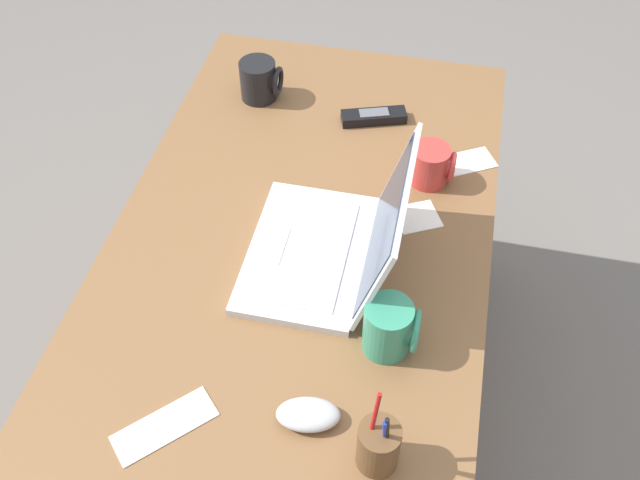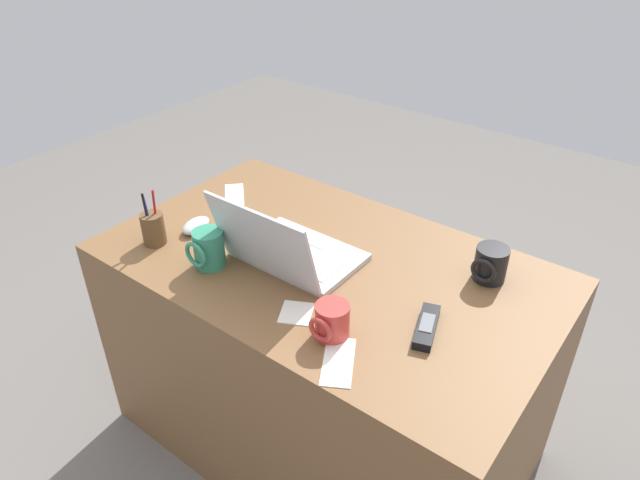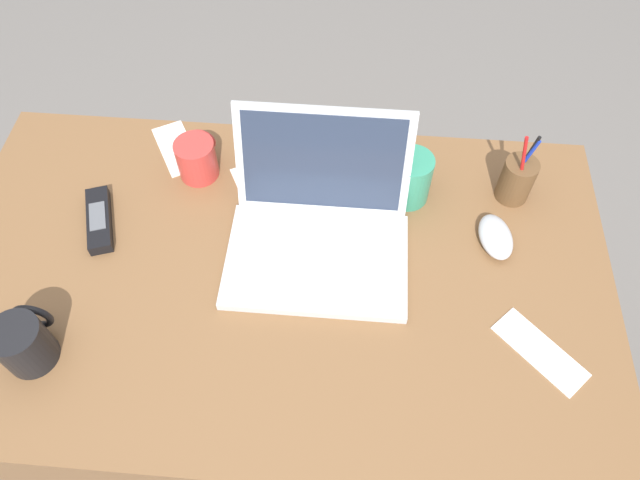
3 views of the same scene
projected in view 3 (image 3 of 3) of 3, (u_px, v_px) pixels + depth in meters
name	position (u px, v px, depth m)	size (l,w,h in m)	color
ground_plane	(291.00, 403.00, 1.74)	(6.00, 6.00, 0.00)	slate
desk	(285.00, 351.00, 1.44)	(1.28, 0.77, 0.74)	brown
laptop	(319.00, 228.00, 1.13)	(0.34, 0.30, 0.24)	silver
computer_mouse	(496.00, 237.00, 1.16)	(0.06, 0.11, 0.03)	silver
coffee_mug_white	(197.00, 158.00, 1.24)	(0.08, 0.09, 0.09)	#C63833
coffee_mug_tall	(24.00, 342.00, 1.00)	(0.09, 0.10, 0.10)	black
coffee_mug_spare	(410.00, 177.00, 1.20)	(0.09, 0.10, 0.11)	#338C6B
cordless_phone	(99.00, 220.00, 1.19)	(0.09, 0.16, 0.03)	black
pen_holder	(517.00, 179.00, 1.20)	(0.07, 0.07, 0.18)	brown
paper_note_near_laptop	(177.00, 148.00, 1.31)	(0.07, 0.16, 0.00)	white
paper_note_left	(254.00, 179.00, 1.26)	(0.08, 0.09, 0.00)	white
paper_note_right	(540.00, 351.00, 1.04)	(0.06, 0.17, 0.00)	white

